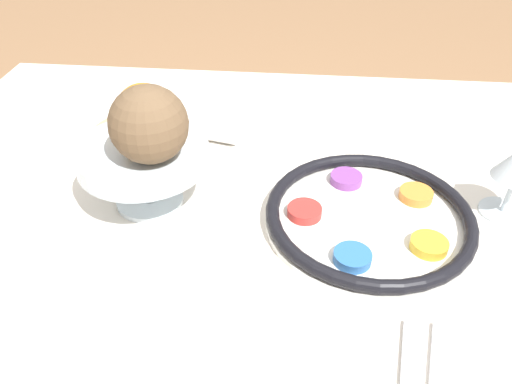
# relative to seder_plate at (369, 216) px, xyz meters

# --- Properties ---
(dining_table) EXTENTS (1.30, 0.94, 0.73)m
(dining_table) POSITION_rel_seder_plate_xyz_m (0.15, -0.06, -0.38)
(dining_table) COLOR silver
(dining_table) RESTS_ON ground_plane
(seder_plate) EXTENTS (0.30, 0.30, 0.03)m
(seder_plate) POSITION_rel_seder_plate_xyz_m (0.00, 0.00, 0.00)
(seder_plate) COLOR white
(seder_plate) RESTS_ON dining_table
(fruit_stand) EXTENTS (0.19, 0.19, 0.10)m
(fruit_stand) POSITION_rel_seder_plate_xyz_m (0.34, -0.02, 0.07)
(fruit_stand) COLOR silver
(fruit_stand) RESTS_ON dining_table
(orange_fruit) EXTENTS (0.08, 0.08, 0.08)m
(orange_fruit) POSITION_rel_seder_plate_xyz_m (0.33, -0.05, 0.13)
(orange_fruit) COLOR orange
(orange_fruit) RESTS_ON fruit_stand
(coconut) EXTENTS (0.11, 0.11, 0.11)m
(coconut) POSITION_rel_seder_plate_xyz_m (0.31, 0.01, 0.14)
(coconut) COLOR brown
(coconut) RESTS_ON fruit_stand
(bread_plate) EXTENTS (0.18, 0.18, 0.02)m
(bread_plate) POSITION_rel_seder_plate_xyz_m (0.41, -0.22, -0.01)
(bread_plate) COLOR tan
(bread_plate) RESTS_ON dining_table
(napkin_roll) EXTENTS (0.17, 0.08, 0.05)m
(napkin_roll) POSITION_rel_seder_plate_xyz_m (0.30, -0.23, 0.01)
(napkin_roll) COLOR white
(napkin_roll) RESTS_ON dining_table
(spoon) EXTENTS (0.15, 0.03, 0.01)m
(spoon) POSITION_rel_seder_plate_xyz_m (0.29, -0.27, -0.01)
(spoon) COLOR silver
(spoon) RESTS_ON dining_table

